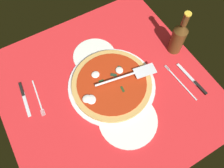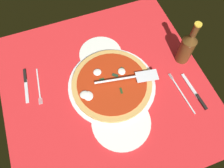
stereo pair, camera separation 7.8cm
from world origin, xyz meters
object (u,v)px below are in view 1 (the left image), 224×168
place_setting_near (31,97)px  pizza (112,84)px  dinner_plate_left (94,56)px  pizza_server (129,76)px  dinner_plate_right (128,120)px  beer_bottle (178,37)px  place_setting_far (187,82)px

place_setting_near → pizza: bearing=74.4°
dinner_plate_left → pizza: (18.40, -0.90, 1.62)cm
dinner_plate_left → place_setting_near: 35.28cm
pizza_server → place_setting_near: pizza_server is taller
dinner_plate_right → beer_bottle: beer_bottle is taller
dinner_plate_left → beer_bottle: size_ratio=0.85×
dinner_plate_right → place_setting_near: place_setting_near is taller
dinner_plate_left → pizza_server: bearing=20.6°
dinner_plate_right → pizza_server: size_ratio=0.88×
dinner_plate_right → pizza_server: bearing=146.9°
pizza_server → beer_bottle: size_ratio=1.17×
dinner_plate_left → pizza_server: (19.76, 7.41, 4.06)cm
place_setting_near → place_setting_far: size_ratio=0.93×
pizza → place_setting_near: size_ratio=1.72×
dinner_plate_left → pizza: 18.49cm
place_setting_far → pizza_server: bearing=54.1°
dinner_plate_left → place_setting_far: bearing=41.5°
place_setting_near → place_setting_far: 71.28cm
dinner_plate_right → place_setting_far: bearing=92.9°
pizza → beer_bottle: beer_bottle is taller
pizza → place_setting_far: 34.94cm
pizza_server → place_setting_far: bearing=-22.4°
pizza → place_setting_far: bearing=63.1°
place_setting_far → beer_bottle: bearing=-22.0°
beer_bottle → dinner_plate_right: bearing=-63.2°
place_setting_far → place_setting_near: bearing=62.4°
dinner_plate_left → beer_bottle: beer_bottle is taller
place_setting_far → beer_bottle: beer_bottle is taller
pizza_server → pizza: bearing=-179.4°
place_setting_far → dinner_plate_left: bearing=37.9°
dinner_plate_left → pizza_server: size_ratio=0.73×
beer_bottle → place_setting_near: bearing=-98.7°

